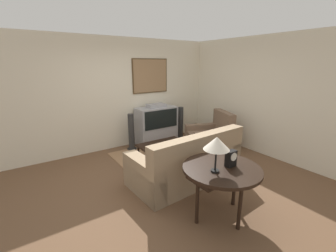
% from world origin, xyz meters
% --- Properties ---
extents(ground_plane, '(12.00, 12.00, 0.00)m').
position_xyz_m(ground_plane, '(0.00, 0.00, 0.00)').
color(ground_plane, brown).
extents(wall_back, '(12.00, 0.10, 2.70)m').
position_xyz_m(wall_back, '(0.02, 2.13, 1.36)').
color(wall_back, beige).
rests_on(wall_back, ground_plane).
extents(wall_right, '(0.06, 12.00, 2.70)m').
position_xyz_m(wall_right, '(2.63, 0.00, 1.35)').
color(wall_right, beige).
rests_on(wall_right, ground_plane).
extents(area_rug, '(2.06, 1.83, 0.01)m').
position_xyz_m(area_rug, '(0.56, 0.88, 0.01)').
color(area_rug, '#99704C').
rests_on(area_rug, ground_plane).
extents(tv, '(1.07, 0.51, 1.07)m').
position_xyz_m(tv, '(0.91, 1.80, 0.51)').
color(tv, '#9E9EA3').
rests_on(tv, ground_plane).
extents(couch, '(2.06, 1.09, 0.96)m').
position_xyz_m(couch, '(0.32, -0.24, 0.33)').
color(couch, '#9E8466').
rests_on(couch, ground_plane).
extents(armchair, '(1.21, 1.15, 0.94)m').
position_xyz_m(armchair, '(1.80, 0.68, 0.29)').
color(armchair, brown).
rests_on(armchair, ground_plane).
extents(coffee_table, '(1.04, 0.51, 0.39)m').
position_xyz_m(coffee_table, '(0.43, 0.79, 0.35)').
color(coffee_table, black).
rests_on(coffee_table, ground_plane).
extents(console_table, '(1.06, 1.06, 0.75)m').
position_xyz_m(console_table, '(0.07, -1.28, 0.68)').
color(console_table, black).
rests_on(console_table, ground_plane).
extents(table_lamp, '(0.33, 0.33, 0.47)m').
position_xyz_m(table_lamp, '(-0.10, -1.32, 1.13)').
color(table_lamp, black).
rests_on(table_lamp, console_table).
extents(mantel_clock, '(0.14, 0.10, 0.22)m').
position_xyz_m(mantel_clock, '(0.19, -1.32, 0.86)').
color(mantel_clock, black).
rests_on(mantel_clock, console_table).
extents(speaker_tower_left, '(0.25, 0.25, 0.91)m').
position_xyz_m(speaker_tower_left, '(0.14, 1.74, 0.43)').
color(speaker_tower_left, black).
rests_on(speaker_tower_left, ground_plane).
extents(speaker_tower_right, '(0.25, 0.25, 0.91)m').
position_xyz_m(speaker_tower_right, '(1.67, 1.74, 0.43)').
color(speaker_tower_right, black).
rests_on(speaker_tower_right, ground_plane).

